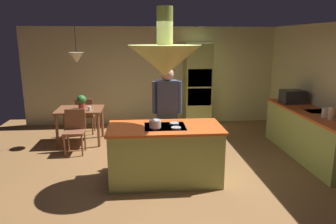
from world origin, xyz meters
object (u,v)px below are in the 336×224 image
(chair_by_back_wall, at_px, (85,113))
(microwave_on_counter, at_px, (293,97))
(dining_table, at_px, (80,114))
(cup_on_table, at_px, (89,109))
(canister_sugar, at_px, (326,113))
(person_at_island, at_px, (167,109))
(oven_tower, at_px, (198,85))
(cooking_pot_on_cooktop, at_px, (155,124))
(chair_facing_island, at_px, (75,128))
(potted_plant_on_table, at_px, (81,101))
(canister_flour, at_px, (332,114))
(kitchen_island, at_px, (165,153))

(chair_by_back_wall, distance_m, microwave_on_counter, 4.72)
(dining_table, xyz_separation_m, chair_by_back_wall, (0.00, 0.63, -0.14))
(cup_on_table, xyz_separation_m, canister_sugar, (4.30, -1.56, 0.19))
(cup_on_table, bearing_deg, chair_by_back_wall, 106.19)
(cup_on_table, distance_m, microwave_on_counter, 4.32)
(person_at_island, distance_m, microwave_on_counter, 2.88)
(oven_tower, xyz_separation_m, microwave_on_counter, (1.74, -1.66, -0.02))
(microwave_on_counter, distance_m, cooking_pot_on_cooktop, 3.45)
(chair_facing_island, distance_m, cooking_pot_on_cooktop, 2.27)
(person_at_island, bearing_deg, canister_sugar, -8.14)
(potted_plant_on_table, bearing_deg, chair_by_back_wall, 94.34)
(dining_table, distance_m, canister_flour, 4.95)
(cup_on_table, relative_size, cooking_pot_on_cooktop, 0.50)
(dining_table, relative_size, microwave_on_counter, 2.12)
(microwave_on_counter, height_order, cooking_pot_on_cooktop, microwave_on_counter)
(microwave_on_counter, bearing_deg, canister_sugar, -90.00)
(oven_tower, height_order, canister_sugar, oven_tower)
(cooking_pot_on_cooktop, bearing_deg, person_at_island, 73.47)
(dining_table, relative_size, chair_by_back_wall, 1.12)
(dining_table, height_order, canister_sugar, canister_sugar)
(microwave_on_counter, bearing_deg, cup_on_table, 175.80)
(kitchen_island, relative_size, canister_sugar, 10.97)
(person_at_island, height_order, cooking_pot_on_cooktop, person_at_island)
(chair_by_back_wall, xyz_separation_m, cooking_pot_on_cooktop, (1.54, -2.86, 0.49))
(chair_facing_island, xyz_separation_m, cup_on_table, (0.24, 0.43, 0.30))
(chair_by_back_wall, bearing_deg, microwave_on_counter, 165.77)
(oven_tower, xyz_separation_m, dining_table, (-2.80, -1.14, -0.42))
(potted_plant_on_table, xyz_separation_m, microwave_on_counter, (4.49, -0.53, 0.12))
(potted_plant_on_table, height_order, canister_sugar, canister_sugar)
(canister_flour, bearing_deg, chair_by_back_wall, 150.39)
(chair_by_back_wall, height_order, canister_sugar, canister_sugar)
(potted_plant_on_table, bearing_deg, canister_sugar, -21.55)
(kitchen_island, distance_m, cup_on_table, 2.42)
(oven_tower, relative_size, canister_sugar, 13.06)
(chair_facing_island, distance_m, potted_plant_on_table, 0.77)
(oven_tower, xyz_separation_m, cooking_pot_on_cooktop, (-1.26, -3.37, -0.08))
(potted_plant_on_table, relative_size, microwave_on_counter, 0.65)
(canister_sugar, bearing_deg, microwave_on_counter, 90.00)
(chair_by_back_wall, bearing_deg, chair_facing_island, 90.00)
(potted_plant_on_table, bearing_deg, cooking_pot_on_cooktop, -56.27)
(dining_table, xyz_separation_m, person_at_island, (1.79, -1.38, 0.37))
(oven_tower, distance_m, microwave_on_counter, 2.41)
(microwave_on_counter, bearing_deg, kitchen_island, -150.92)
(canister_flour, height_order, cooking_pot_on_cooktop, canister_flour)
(cup_on_table, xyz_separation_m, canister_flour, (4.30, -1.74, 0.22))
(microwave_on_counter, bearing_deg, person_at_island, -162.69)
(person_at_island, bearing_deg, potted_plant_on_table, 141.64)
(oven_tower, distance_m, person_at_island, 2.71)
(cooking_pot_on_cooktop, bearing_deg, kitchen_island, 39.09)
(microwave_on_counter, bearing_deg, canister_flour, -90.00)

